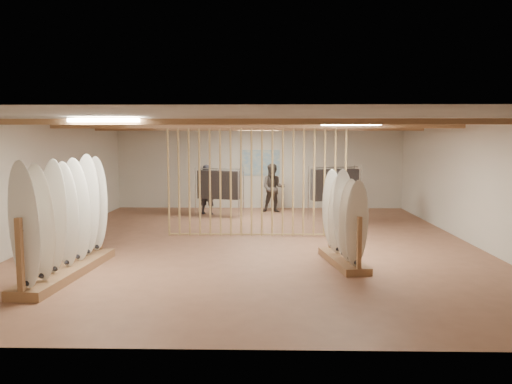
{
  "coord_description": "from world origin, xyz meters",
  "views": [
    {
      "loc": [
        0.25,
        -11.53,
        2.42
      ],
      "look_at": [
        0.0,
        0.0,
        1.2
      ],
      "focal_mm": 35.0,
      "sensor_mm": 36.0,
      "label": 1
    }
  ],
  "objects_px": {
    "rack_left": "(66,235)",
    "rack_right": "(344,233)",
    "clothing_rack_b": "(335,185)",
    "shopper_a": "(207,186)",
    "shopper_b": "(273,185)",
    "clothing_rack_a": "(219,185)"
  },
  "relations": [
    {
      "from": "rack_left",
      "to": "rack_right",
      "type": "height_order",
      "value": "rack_left"
    },
    {
      "from": "clothing_rack_b",
      "to": "shopper_a",
      "type": "relative_size",
      "value": 0.9
    },
    {
      "from": "shopper_b",
      "to": "rack_left",
      "type": "bearing_deg",
      "value": -110.4
    },
    {
      "from": "rack_left",
      "to": "rack_right",
      "type": "xyz_separation_m",
      "value": [
        5.05,
        0.93,
        -0.12
      ]
    },
    {
      "from": "rack_right",
      "to": "shopper_a",
      "type": "relative_size",
      "value": 1.05
    },
    {
      "from": "shopper_b",
      "to": "clothing_rack_a",
      "type": "bearing_deg",
      "value": -144.83
    },
    {
      "from": "rack_left",
      "to": "rack_right",
      "type": "bearing_deg",
      "value": 14.55
    },
    {
      "from": "rack_left",
      "to": "shopper_b",
      "type": "xyz_separation_m",
      "value": [
        3.77,
        7.84,
        0.19
      ]
    },
    {
      "from": "rack_left",
      "to": "shopper_b",
      "type": "height_order",
      "value": "rack_left"
    },
    {
      "from": "rack_left",
      "to": "clothing_rack_b",
      "type": "relative_size",
      "value": 1.86
    },
    {
      "from": "shopper_a",
      "to": "clothing_rack_b",
      "type": "bearing_deg",
      "value": -176.9
    },
    {
      "from": "shopper_b",
      "to": "rack_right",
      "type": "bearing_deg",
      "value": -74.22
    },
    {
      "from": "shopper_a",
      "to": "shopper_b",
      "type": "bearing_deg",
      "value": -149.61
    },
    {
      "from": "clothing_rack_a",
      "to": "shopper_a",
      "type": "distance_m",
      "value": 0.67
    },
    {
      "from": "rack_left",
      "to": "clothing_rack_b",
      "type": "height_order",
      "value": "rack_left"
    },
    {
      "from": "rack_right",
      "to": "clothing_rack_a",
      "type": "height_order",
      "value": "rack_right"
    },
    {
      "from": "rack_left",
      "to": "clothing_rack_b",
      "type": "xyz_separation_m",
      "value": [
        5.6,
        6.32,
        0.34
      ]
    },
    {
      "from": "rack_right",
      "to": "clothing_rack_b",
      "type": "distance_m",
      "value": 5.44
    },
    {
      "from": "rack_left",
      "to": "clothing_rack_a",
      "type": "height_order",
      "value": "rack_left"
    },
    {
      "from": "clothing_rack_a",
      "to": "shopper_b",
      "type": "distance_m",
      "value": 1.96
    },
    {
      "from": "clothing_rack_a",
      "to": "shopper_b",
      "type": "xyz_separation_m",
      "value": [
        1.7,
        0.98,
        -0.09
      ]
    },
    {
      "from": "clothing_rack_a",
      "to": "shopper_a",
      "type": "bearing_deg",
      "value": 149.82
    }
  ]
}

